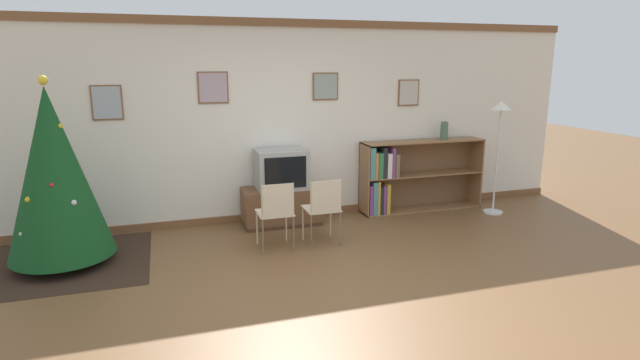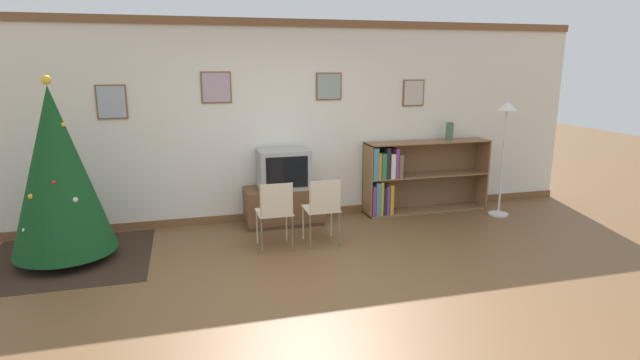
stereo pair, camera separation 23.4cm
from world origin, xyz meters
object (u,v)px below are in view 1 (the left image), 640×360
at_px(tv_console, 282,206).
at_px(television, 281,169).
at_px(bookshelf, 400,177).
at_px(standing_lamp, 499,128).
at_px(folding_chair_right, 323,207).
at_px(christmas_tree, 54,174).
at_px(folding_chair_left, 276,212).
at_px(vase, 444,130).

relative_size(tv_console, television, 1.57).
xyz_separation_m(bookshelf, standing_lamp, (1.27, -0.51, 0.73)).
distance_m(folding_chair_right, standing_lamp, 2.92).
height_order(television, folding_chair_right, television).
distance_m(christmas_tree, television, 2.66).
bearing_deg(folding_chair_right, bookshelf, 34.17).
xyz_separation_m(television, bookshelf, (1.79, 0.09, -0.25)).
height_order(tv_console, standing_lamp, standing_lamp).
distance_m(tv_console, standing_lamp, 3.24).
bearing_deg(folding_chair_left, christmas_tree, 172.44).
height_order(christmas_tree, television, christmas_tree).
relative_size(television, vase, 2.54).
xyz_separation_m(folding_chair_left, folding_chair_right, (0.57, 0.00, 0.00)).
xyz_separation_m(folding_chair_right, vase, (2.21, 1.04, 0.70)).
relative_size(christmas_tree, vase, 7.65).
bearing_deg(vase, folding_chair_left, -159.52).
height_order(tv_console, television, television).
height_order(christmas_tree, standing_lamp, christmas_tree).
bearing_deg(christmas_tree, folding_chair_left, -7.56).
relative_size(christmas_tree, television, 3.02).
distance_m(television, folding_chair_right, 1.02).
relative_size(television, folding_chair_right, 0.81).
bearing_deg(vase, bookshelf, -178.60).
distance_m(folding_chair_left, bookshelf, 2.31).
bearing_deg(vase, tv_console, -177.65).
relative_size(folding_chair_left, vase, 3.12).
height_order(folding_chair_left, standing_lamp, standing_lamp).
xyz_separation_m(tv_console, folding_chair_right, (0.29, -0.94, 0.22)).
distance_m(tv_console, vase, 2.66).
relative_size(christmas_tree, tv_console, 1.91).
bearing_deg(folding_chair_right, tv_console, 106.99).
bearing_deg(christmas_tree, bookshelf, 9.32).
distance_m(christmas_tree, folding_chair_right, 2.93).
xyz_separation_m(folding_chair_left, bookshelf, (2.08, 1.02, 0.05)).
height_order(folding_chair_right, vase, vase).
relative_size(folding_chair_left, standing_lamp, 0.51).
xyz_separation_m(christmas_tree, folding_chair_left, (2.29, -0.30, -0.53)).
xyz_separation_m(television, standing_lamp, (3.06, -0.42, 0.48)).
height_order(folding_chair_right, standing_lamp, standing_lamp).
bearing_deg(folding_chair_left, tv_console, 73.01).
distance_m(christmas_tree, folding_chair_left, 2.37).
bearing_deg(tv_console, folding_chair_left, -106.99).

